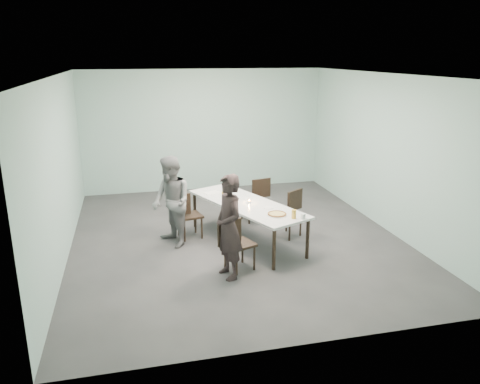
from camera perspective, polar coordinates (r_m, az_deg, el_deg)
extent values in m
plane|color=#333335|center=(8.90, -0.51, -5.58)|extent=(7.00, 7.00, 0.00)
cube|color=#96BDB5|center=(11.83, -4.37, 7.48)|extent=(6.00, 0.02, 3.00)
cube|color=#96BDB5|center=(5.24, 8.12, -4.33)|extent=(6.00, 0.02, 3.00)
cube|color=#96BDB5|center=(8.33, -21.10, 2.57)|extent=(0.02, 7.00, 3.00)
cube|color=#96BDB5|center=(9.57, 17.32, 4.62)|extent=(0.02, 7.00, 3.00)
cube|color=white|center=(8.26, -0.56, 14.09)|extent=(6.00, 7.00, 0.02)
cube|color=white|center=(8.50, 0.79, -1.44)|extent=(1.84, 2.75, 0.04)
cylinder|color=black|center=(7.52, 4.17, -6.98)|extent=(0.06, 0.06, 0.71)
cylinder|color=black|center=(9.38, -5.53, -2.17)|extent=(0.06, 0.06, 0.71)
cylinder|color=black|center=(7.99, 8.23, -5.67)|extent=(0.06, 0.06, 0.71)
cylinder|color=black|center=(9.76, -1.81, -1.35)|extent=(0.06, 0.06, 0.71)
cube|color=black|center=(7.51, -0.05, -6.36)|extent=(0.54, 0.54, 0.04)
cube|color=black|center=(7.32, -1.29, -4.95)|extent=(0.41, 0.18, 0.40)
cylinder|color=black|center=(7.39, -0.42, -8.68)|extent=(0.04, 0.04, 0.41)
cylinder|color=black|center=(7.65, -1.83, -7.77)|extent=(0.04, 0.04, 0.41)
cylinder|color=black|center=(7.56, 1.76, -8.06)|extent=(0.04, 0.04, 0.41)
cylinder|color=black|center=(7.82, 0.30, -7.20)|extent=(0.04, 0.04, 0.41)
cube|color=black|center=(8.84, -6.15, -2.87)|extent=(0.50, 0.50, 0.04)
cube|color=black|center=(8.70, -7.37, -1.55)|extent=(0.42, 0.13, 0.40)
cylinder|color=black|center=(8.71, -6.77, -4.76)|extent=(0.04, 0.04, 0.41)
cylinder|color=black|center=(9.01, -7.49, -4.05)|extent=(0.04, 0.04, 0.41)
cylinder|color=black|center=(8.82, -4.68, -4.43)|extent=(0.04, 0.04, 0.41)
cylinder|color=black|center=(9.12, -5.46, -3.73)|extent=(0.04, 0.04, 0.41)
cube|color=black|center=(8.89, 5.91, -2.75)|extent=(0.58, 0.58, 0.04)
cube|color=black|center=(8.95, 6.70, -1.01)|extent=(0.37, 0.26, 0.40)
cylinder|color=black|center=(9.19, 5.68, -3.58)|extent=(0.04, 0.04, 0.41)
cylinder|color=black|center=(9.00, 7.39, -4.08)|extent=(0.04, 0.04, 0.41)
cylinder|color=black|center=(8.94, 4.34, -4.13)|extent=(0.04, 0.04, 0.41)
cylinder|color=black|center=(8.74, 6.07, -4.66)|extent=(0.04, 0.04, 0.41)
cube|color=black|center=(9.69, 1.60, -1.03)|extent=(0.50, 0.50, 0.04)
cube|color=black|center=(9.70, 2.61, 0.47)|extent=(0.42, 0.12, 0.40)
cylinder|color=black|center=(9.97, 2.02, -1.87)|extent=(0.04, 0.04, 0.41)
cylinder|color=black|center=(9.69, 2.94, -2.44)|extent=(0.04, 0.04, 0.41)
cylinder|color=black|center=(9.83, 0.26, -2.13)|extent=(0.04, 0.04, 0.41)
cylinder|color=black|center=(9.54, 1.14, -2.72)|extent=(0.04, 0.04, 0.41)
imported|color=black|center=(7.12, -1.39, -4.28)|extent=(0.53, 0.68, 1.64)
imported|color=slate|center=(8.40, -8.37, -1.20)|extent=(0.86, 0.96, 1.64)
cylinder|color=white|center=(7.86, 4.53, -2.79)|extent=(0.34, 0.34, 0.01)
cylinder|color=tan|center=(7.86, 4.53, -2.70)|extent=(0.30, 0.30, 0.01)
torus|color=brown|center=(7.86, 4.53, -2.67)|extent=(0.32, 0.32, 0.03)
cylinder|color=white|center=(8.22, 3.46, -1.90)|extent=(0.18, 0.18, 0.01)
cylinder|color=gold|center=(7.71, 6.58, -2.70)|extent=(0.08, 0.08, 0.15)
cylinder|color=silver|center=(7.73, 7.70, -2.94)|extent=(0.08, 0.08, 0.09)
cylinder|color=silver|center=(8.47, 1.13, -1.22)|extent=(0.06, 0.06, 0.03)
cylinder|color=orange|center=(8.47, 1.13, -1.07)|extent=(0.04, 0.04, 0.01)
cylinder|color=gold|center=(8.89, -2.03, -0.22)|extent=(0.07, 0.07, 0.08)
cube|color=silver|center=(9.10, -3.44, -0.08)|extent=(0.36, 0.32, 0.01)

